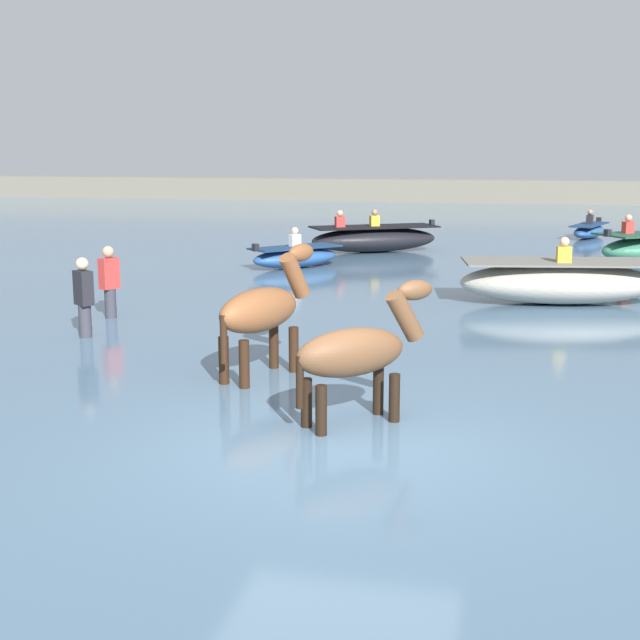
# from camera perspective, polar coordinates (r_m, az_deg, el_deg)

# --- Properties ---
(ground_plane) EXTENTS (120.00, 120.00, 0.00)m
(ground_plane) POSITION_cam_1_polar(r_m,az_deg,el_deg) (8.96, 1.08, -10.46)
(ground_plane) COLOR #666051
(water_surface) EXTENTS (90.00, 90.00, 0.36)m
(water_surface) POSITION_cam_1_polar(r_m,az_deg,el_deg) (18.50, 7.32, 1.40)
(water_surface) COLOR slate
(water_surface) RESTS_ON ground
(horse_lead_chestnut) EXTENTS (1.06, 1.84, 2.04)m
(horse_lead_chestnut) POSITION_cam_1_polar(r_m,az_deg,el_deg) (11.29, -3.75, 0.46)
(horse_lead_chestnut) COLOR brown
(horse_lead_chestnut) RESTS_ON ground
(horse_trailing_bay) EXTENTS (1.48, 1.39, 1.88)m
(horse_trailing_bay) POSITION_cam_1_polar(r_m,az_deg,el_deg) (9.36, 2.44, -2.36)
(horse_trailing_bay) COLOR brown
(horse_trailing_bay) RESTS_ON ground
(boat_mid_outer) EXTENTS (2.28, 2.41, 1.01)m
(boat_mid_outer) POSITION_cam_1_polar(r_m,az_deg,el_deg) (21.78, -1.63, 4.17)
(boat_mid_outer) COLOR #28518E
(boat_mid_outer) RESTS_ON water_surface
(boat_far_inshore) EXTENTS (4.01, 2.05, 1.30)m
(boat_far_inshore) POSITION_cam_1_polar(r_m,az_deg,el_deg) (17.33, 15.46, 2.41)
(boat_far_inshore) COLOR #B2AD9E
(boat_far_inshore) RESTS_ON water_surface
(boat_near_port) EXTENTS (1.53, 2.59, 0.94)m
(boat_near_port) POSITION_cam_1_polar(r_m,az_deg,el_deg) (30.37, 17.22, 5.62)
(boat_near_port) COLOR #28518E
(boat_near_port) RESTS_ON water_surface
(boat_distant_east) EXTENTS (3.89, 2.99, 1.22)m
(boat_distant_east) POSITION_cam_1_polar(r_m,az_deg,el_deg) (25.11, 3.56, 5.33)
(boat_distant_east) COLOR black
(boat_distant_east) RESTS_ON water_surface
(person_wading_close) EXTENTS (0.38, 0.35, 1.63)m
(person_wading_close) POSITION_cam_1_polar(r_m,az_deg,el_deg) (14.19, -15.19, 0.92)
(person_wading_close) COLOR #383842
(person_wading_close) RESTS_ON ground
(person_wading_mid) EXTENTS (0.33, 0.38, 1.63)m
(person_wading_mid) POSITION_cam_1_polar(r_m,az_deg,el_deg) (15.70, -13.61, 1.97)
(person_wading_mid) COLOR #383842
(person_wading_mid) RESTS_ON ground
(far_shoreline) EXTENTS (80.00, 2.40, 1.59)m
(far_shoreline) POSITION_cam_1_polar(r_m,az_deg,el_deg) (49.11, 10.81, 8.11)
(far_shoreline) COLOR #706B5B
(far_shoreline) RESTS_ON ground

